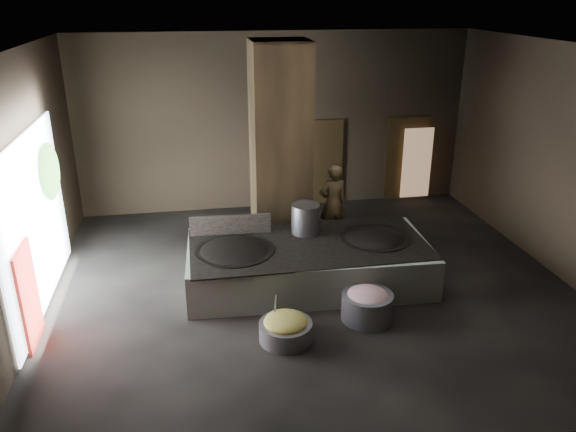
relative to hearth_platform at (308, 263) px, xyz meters
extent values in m
cube|color=black|center=(0.04, -0.12, -0.46)|extent=(10.00, 9.00, 0.10)
cube|color=black|center=(0.04, -0.12, 4.14)|extent=(10.00, 9.00, 0.10)
cube|color=black|center=(0.04, 4.43, 1.84)|extent=(10.00, 0.10, 4.50)
cube|color=black|center=(0.04, -4.67, 1.84)|extent=(10.00, 0.10, 4.50)
cube|color=black|center=(-5.01, -0.12, 1.84)|extent=(0.10, 9.00, 4.50)
cube|color=black|center=(5.09, -0.12, 1.84)|extent=(0.10, 9.00, 4.50)
cube|color=black|center=(-0.26, 1.78, 1.84)|extent=(1.20, 1.20, 4.50)
cube|color=silver|center=(0.00, 0.00, 0.00)|extent=(4.76, 2.44, 0.81)
cube|color=black|center=(0.00, 0.00, 0.41)|extent=(4.57, 2.19, 0.03)
ellipsoid|color=black|center=(-1.45, -0.05, 0.34)|extent=(1.47, 1.47, 0.41)
cylinder|color=black|center=(-1.45, -0.05, 0.41)|extent=(1.50, 1.50, 0.05)
ellipsoid|color=black|center=(1.35, 0.05, 0.34)|extent=(1.37, 1.37, 0.39)
cylinder|color=black|center=(1.35, 0.05, 0.41)|extent=(1.40, 1.40, 0.05)
cylinder|color=#9D9EA4|center=(0.05, 0.55, 0.72)|extent=(0.57, 0.57, 0.61)
cube|color=black|center=(-1.45, 0.75, 0.62)|extent=(1.63, 0.13, 0.41)
imported|color=olive|center=(0.96, 1.89, 0.50)|extent=(0.72, 0.53, 1.81)
cylinder|color=gray|center=(-0.78, -1.89, -0.24)|extent=(1.15, 1.15, 0.33)
ellipsoid|color=#8AAA52|center=(-0.78, -1.89, -0.06)|extent=(0.73, 0.73, 0.22)
cylinder|color=#9D9EA4|center=(-0.93, -1.74, 0.14)|extent=(0.04, 0.35, 0.63)
cylinder|color=gray|center=(0.73, -1.51, -0.16)|extent=(0.93, 0.93, 0.50)
ellipsoid|color=#CF7C90|center=(0.73, -1.51, 0.04)|extent=(0.75, 0.75, 0.29)
cube|color=black|center=(1.24, 4.33, 0.69)|extent=(1.18, 0.08, 2.38)
cube|color=#8C6647|center=(1.13, 4.56, 0.64)|extent=(0.82, 0.04, 1.95)
cube|color=black|center=(3.64, 4.33, 0.69)|extent=(1.18, 0.08, 2.38)
cube|color=#8C6647|center=(3.87, 4.13, 0.64)|extent=(0.81, 0.04, 1.92)
cube|color=white|center=(-4.91, 0.08, 1.19)|extent=(0.04, 4.20, 3.10)
cube|color=maroon|center=(-4.84, -1.22, 0.44)|extent=(0.05, 0.90, 1.70)
ellipsoid|color=#194714|center=(-4.81, 1.18, 1.79)|extent=(0.28, 1.10, 1.10)
camera|label=1|loc=(-2.12, -9.66, 4.99)|focal=35.00mm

